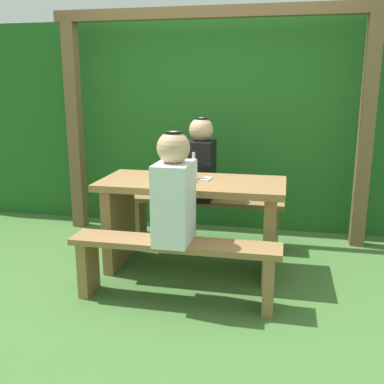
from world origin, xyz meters
name	(u,v)px	position (x,y,z in m)	size (l,w,h in m)	color
ground_plane	(192,268)	(0.00, 0.00, 0.00)	(12.00, 12.00, 0.00)	#406B31
hedge_backdrop	(223,122)	(0.00, 1.64, 1.01)	(6.40, 1.06, 2.03)	#215C20
pergola_post_left	(75,129)	(-1.35, 0.84, 0.99)	(0.12, 0.12, 1.98)	brown
pergola_post_right	(366,136)	(1.35, 0.84, 0.99)	(0.12, 0.12, 1.98)	brown
pergola_crossbeam	(212,12)	(0.00, 0.84, 2.03)	(2.95, 0.10, 0.10)	brown
picnic_table	(192,209)	(0.00, 0.00, 0.49)	(1.40, 0.64, 0.71)	olive
bench_near	(175,258)	(0.00, -0.56, 0.31)	(1.40, 0.24, 0.43)	olive
bench_far	(205,212)	(0.00, 0.56, 0.31)	(1.40, 0.24, 0.43)	olive
person_white_shirt	(174,192)	(0.00, -0.56, 0.76)	(0.25, 0.35, 0.72)	silver
person_black_coat	(201,162)	(-0.04, 0.56, 0.76)	(0.25, 0.35, 0.72)	black
drinking_glass	(173,174)	(-0.15, 0.02, 0.75)	(0.08, 0.08, 0.08)	silver
bottle_left	(181,169)	(-0.08, -0.03, 0.81)	(0.06, 0.06, 0.22)	silver
bottle_right	(165,167)	(-0.23, 0.07, 0.80)	(0.06, 0.06, 0.21)	silver
bottle_center	(194,168)	(0.00, 0.06, 0.80)	(0.06, 0.06, 0.21)	silver
cell_phone	(206,179)	(0.10, 0.06, 0.72)	(0.07, 0.14, 0.01)	silver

